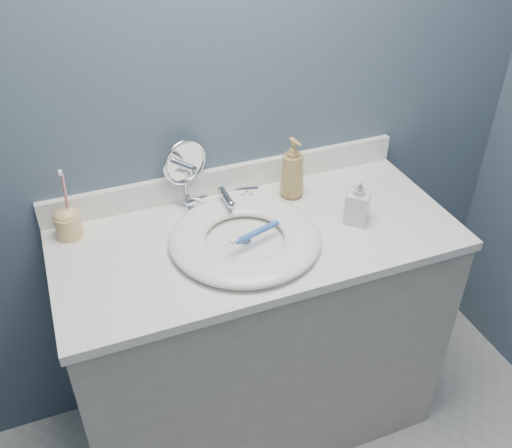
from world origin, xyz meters
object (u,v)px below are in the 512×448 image
makeup_mirror (185,170)px  soap_bottle_clear (358,200)px  soap_bottle_amber (293,168)px  toothbrush_holder (68,222)px

makeup_mirror → soap_bottle_clear: size_ratio=1.49×
makeup_mirror → soap_bottle_amber: bearing=-30.4°
makeup_mirror → toothbrush_holder: (-0.38, -0.05, -0.07)m
soap_bottle_clear → makeup_mirror: bearing=-170.5°
soap_bottle_amber → toothbrush_holder: 0.71m
soap_bottle_amber → toothbrush_holder: size_ratio=0.92×
soap_bottle_amber → soap_bottle_clear: 0.24m
toothbrush_holder → soap_bottle_amber: bearing=-3.0°
makeup_mirror → toothbrush_holder: bearing=170.3°
soap_bottle_clear → toothbrush_holder: bearing=-154.5°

